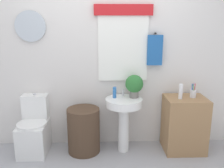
% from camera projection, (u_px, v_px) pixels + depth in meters
% --- Properties ---
extents(back_wall, '(4.40, 0.18, 2.60)m').
position_uv_depth(back_wall, '(106.00, 53.00, 3.31)').
color(back_wall, silver).
rests_on(back_wall, ground_plane).
extents(toilet, '(0.38, 0.51, 0.78)m').
position_uv_depth(toilet, '(34.00, 131.00, 3.27)').
color(toilet, white).
rests_on(toilet, ground_plane).
extents(laundry_hamper, '(0.43, 0.43, 0.61)m').
position_uv_depth(laundry_hamper, '(84.00, 130.00, 3.26)').
color(laundry_hamper, '#4C3828').
rests_on(laundry_hamper, ground_plane).
extents(pedestal_sink, '(0.48, 0.48, 0.75)m').
position_uv_depth(pedestal_sink, '(124.00, 113.00, 3.21)').
color(pedestal_sink, white).
rests_on(pedestal_sink, ground_plane).
extents(faucet, '(0.03, 0.03, 0.10)m').
position_uv_depth(faucet, '(123.00, 93.00, 3.27)').
color(faucet, silver).
rests_on(faucet, pedestal_sink).
extents(wooden_cabinet, '(0.53, 0.44, 0.75)m').
position_uv_depth(wooden_cabinet, '(184.00, 124.00, 3.28)').
color(wooden_cabinet, '#9E754C').
rests_on(wooden_cabinet, ground_plane).
extents(soap_bottle, '(0.05, 0.05, 0.15)m').
position_uv_depth(soap_bottle, '(115.00, 92.00, 3.19)').
color(soap_bottle, '#2D6BB7').
rests_on(soap_bottle, pedestal_sink).
extents(potted_plant, '(0.24, 0.24, 0.30)m').
position_uv_depth(potted_plant, '(134.00, 85.00, 3.19)').
color(potted_plant, slate).
rests_on(potted_plant, pedestal_sink).
extents(lotion_bottle, '(0.05, 0.05, 0.20)m').
position_uv_depth(lotion_bottle, '(181.00, 91.00, 3.12)').
color(lotion_bottle, white).
rests_on(lotion_bottle, wooden_cabinet).
extents(toothbrush_cup, '(0.08, 0.08, 0.19)m').
position_uv_depth(toothbrush_cup, '(193.00, 93.00, 3.20)').
color(toothbrush_cup, silver).
rests_on(toothbrush_cup, wooden_cabinet).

